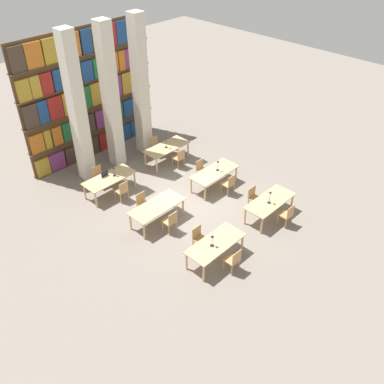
{
  "coord_description": "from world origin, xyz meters",
  "views": [
    {
      "loc": [
        -9.2,
        -9.14,
        9.93
      ],
      "look_at": [
        0.0,
        -0.27,
        0.65
      ],
      "focal_mm": 40.0,
      "sensor_mm": 36.0,
      "label": 1
    }
  ],
  "objects": [
    {
      "name": "chair_6",
      "position": [
        1.58,
        -0.74,
        0.47
      ],
      "size": [
        0.42,
        0.4,
        0.87
      ],
      "color": "tan",
      "rests_on": "ground_plane"
    },
    {
      "name": "laptop",
      "position": [
        -1.67,
        2.87,
        0.76
      ],
      "size": [
        0.32,
        0.22,
        0.21
      ],
      "rotation": [
        0.0,
        0.0,
        3.14
      ],
      "color": "silver",
      "rests_on": "reading_table_4"
    },
    {
      "name": "chair_7",
      "position": [
        1.58,
        0.71,
        0.47
      ],
      "size": [
        0.42,
        0.4,
        0.87
      ],
      "rotation": [
        0.0,
        0.0,
        3.14
      ],
      "color": "tan",
      "rests_on": "ground_plane"
    },
    {
      "name": "reading_table_4",
      "position": [
        -1.6,
        2.62,
        0.65
      ],
      "size": [
        2.03,
        0.88,
        0.73
      ],
      "color": "tan",
      "rests_on": "ground_plane"
    },
    {
      "name": "chair_0",
      "position": [
        -1.5,
        -3.5,
        0.47
      ],
      "size": [
        0.42,
        0.4,
        0.87
      ],
      "color": "tan",
      "rests_on": "ground_plane"
    },
    {
      "name": "chair_8",
      "position": [
        -1.58,
        1.89,
        0.47
      ],
      "size": [
        0.42,
        0.4,
        0.87
      ],
      "color": "tan",
      "rests_on": "ground_plane"
    },
    {
      "name": "pillar_right",
      "position": [
        1.56,
        4.22,
        3.0
      ],
      "size": [
        0.52,
        0.52,
        6.0
      ],
      "color": "silver",
      "rests_on": "ground_plane"
    },
    {
      "name": "chair_3",
      "position": [
        1.54,
        -1.98,
        0.47
      ],
      "size": [
        0.42,
        0.4,
        0.87
      ],
      "rotation": [
        0.0,
        0.0,
        3.14
      ],
      "color": "tan",
      "rests_on": "ground_plane"
    },
    {
      "name": "chair_9",
      "position": [
        -1.58,
        3.35,
        0.47
      ],
      "size": [
        0.42,
        0.4,
        0.87
      ],
      "rotation": [
        0.0,
        0.0,
        3.14
      ],
      "color": "tan",
      "rests_on": "ground_plane"
    },
    {
      "name": "chair_10",
      "position": [
        1.6,
        2.03,
        0.47
      ],
      "size": [
        0.42,
        0.4,
        0.87
      ],
      "color": "tan",
      "rests_on": "ground_plane"
    },
    {
      "name": "reading_table_1",
      "position": [
        1.5,
        -2.71,
        0.65
      ],
      "size": [
        2.03,
        0.88,
        0.73
      ],
      "color": "tan",
      "rests_on": "ground_plane"
    },
    {
      "name": "reading_table_0",
      "position": [
        -1.53,
        -2.77,
        0.65
      ],
      "size": [
        2.03,
        0.88,
        0.73
      ],
      "color": "tan",
      "rests_on": "ground_plane"
    },
    {
      "name": "bookshelf_bank",
      "position": [
        -0.01,
        5.64,
        2.73
      ],
      "size": [
        6.35,
        0.35,
        5.5
      ],
      "color": "brown",
      "rests_on": "ground_plane"
    },
    {
      "name": "chair_5",
      "position": [
        -1.56,
        0.71,
        0.47
      ],
      "size": [
        0.42,
        0.4,
        0.87
      ],
      "rotation": [
        0.0,
        0.0,
        3.14
      ],
      "color": "tan",
      "rests_on": "ground_plane"
    },
    {
      "name": "chair_1",
      "position": [
        -1.5,
        -2.04,
        0.47
      ],
      "size": [
        0.42,
        0.4,
        0.87
      ],
      "rotation": [
        0.0,
        0.0,
        3.14
      ],
      "color": "tan",
      "rests_on": "ground_plane"
    },
    {
      "name": "reading_table_2",
      "position": [
        -1.52,
        -0.02,
        0.65
      ],
      "size": [
        2.03,
        0.88,
        0.73
      ],
      "color": "tan",
      "rests_on": "ground_plane"
    },
    {
      "name": "reading_table_3",
      "position": [
        1.53,
        -0.02,
        0.65
      ],
      "size": [
        2.03,
        0.88,
        0.73
      ],
      "color": "tan",
      "rests_on": "ground_plane"
    },
    {
      "name": "pillar_center",
      "position": [
        0.0,
        4.22,
        3.0
      ],
      "size": [
        0.52,
        0.52,
        6.0
      ],
      "color": "silver",
      "rests_on": "ground_plane"
    },
    {
      "name": "desk_lamp_0",
      "position": [
        -1.7,
        -2.78,
        1.02
      ],
      "size": [
        0.14,
        0.14,
        0.44
      ],
      "color": "#232328",
      "rests_on": "reading_table_0"
    },
    {
      "name": "pillar_left",
      "position": [
        -1.56,
        4.22,
        3.0
      ],
      "size": [
        0.52,
        0.52,
        6.0
      ],
      "color": "silver",
      "rests_on": "ground_plane"
    },
    {
      "name": "desk_lamp_1",
      "position": [
        1.36,
        -2.76,
        1.06
      ],
      "size": [
        0.14,
        0.14,
        0.5
      ],
      "color": "#232328",
      "rests_on": "reading_table_1"
    },
    {
      "name": "desk_lamp_2",
      "position": [
        1.68,
        -0.06,
        1.03
      ],
      "size": [
        0.14,
        0.14,
        0.46
      ],
      "color": "#232328",
      "rests_on": "reading_table_3"
    },
    {
      "name": "desk_lamp_4",
      "position": [
        1.5,
        2.72,
        1.06
      ],
      "size": [
        0.14,
        0.14,
        0.5
      ],
      "color": "#232328",
      "rests_on": "reading_table_5"
    },
    {
      "name": "desk_lamp_3",
      "position": [
        -1.38,
        2.57,
        1.0
      ],
      "size": [
        0.14,
        0.14,
        0.41
      ],
      "color": "#232328",
      "rests_on": "reading_table_4"
    },
    {
      "name": "ground_plane",
      "position": [
        0.0,
        0.0,
        0.0
      ],
      "size": [
        40.0,
        40.0,
        0.0
      ],
      "primitive_type": "plane",
      "color": "gray"
    },
    {
      "name": "chair_4",
      "position": [
        -1.56,
        -0.75,
        0.47
      ],
      "size": [
        0.42,
        0.4,
        0.87
      ],
      "color": "tan",
      "rests_on": "ground_plane"
    },
    {
      "name": "chair_11",
      "position": [
        1.6,
        3.48,
        0.47
      ],
      "size": [
        0.42,
        0.4,
        0.87
      ],
      "rotation": [
        0.0,
        0.0,
        3.14
      ],
      "color": "tan",
      "rests_on": "ground_plane"
    },
    {
      "name": "chair_2",
      "position": [
        1.54,
        -3.43,
        0.47
      ],
      "size": [
        0.42,
        0.4,
        0.87
      ],
      "color": "tan",
      "rests_on": "ground_plane"
    },
    {
      "name": "reading_table_5",
      "position": [
        1.57,
        2.76,
        0.65
      ],
      "size": [
        2.03,
        0.88,
        0.73
      ],
      "color": "tan",
      "rests_on": "ground_plane"
    }
  ]
}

